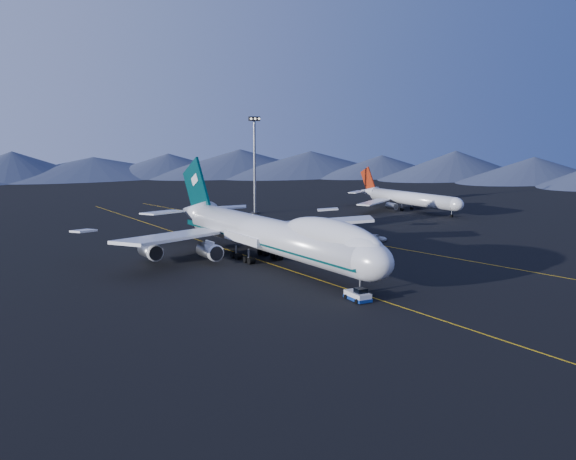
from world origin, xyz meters
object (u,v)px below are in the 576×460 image
boeing_747 (271,234)px  service_van (377,238)px  second_jet (408,198)px  pushback_tug (358,296)px  floodlight_mast (255,165)px

boeing_747 → service_van: 35.47m
boeing_747 → second_jet: size_ratio=1.60×
boeing_747 → pushback_tug: bearing=-95.8°
pushback_tug → floodlight_mast: (38.00, 94.39, 14.18)m
service_van → floodlight_mast: (0.88, 56.64, 14.12)m
boeing_747 → service_van: bearing=13.5°
boeing_747 → service_van: (34.12, 8.21, -5.12)m
floodlight_mast → pushback_tug: bearing=-111.9°
pushback_tug → service_van: 52.94m
boeing_747 → service_van: boeing_747 is taller
pushback_tug → second_jet: 110.18m
service_van → floodlight_mast: size_ratio=0.17×
boeing_747 → pushback_tug: 30.13m
pushback_tug → service_van: bearing=52.2°
service_van → floodlight_mast: bearing=73.6°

